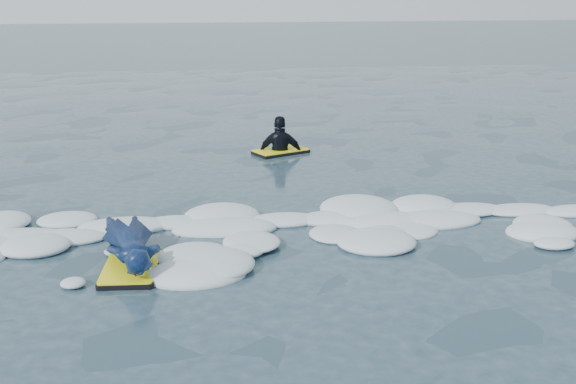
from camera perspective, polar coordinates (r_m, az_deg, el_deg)
name	(u,v)px	position (r m, az deg, el deg)	size (l,w,h in m)	color
ground	(208,271)	(8.50, -6.35, -6.25)	(120.00, 120.00, 0.00)	#162C34
foam_band	(204,242)	(9.47, -6.63, -3.91)	(12.00, 3.10, 0.30)	silver
prone_woman_unit	(131,246)	(8.77, -12.28, -4.21)	(0.92, 1.80, 0.45)	black
waiting_rider_unit	(281,156)	(14.34, -0.58, 2.89)	(1.22, 0.98, 1.60)	black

